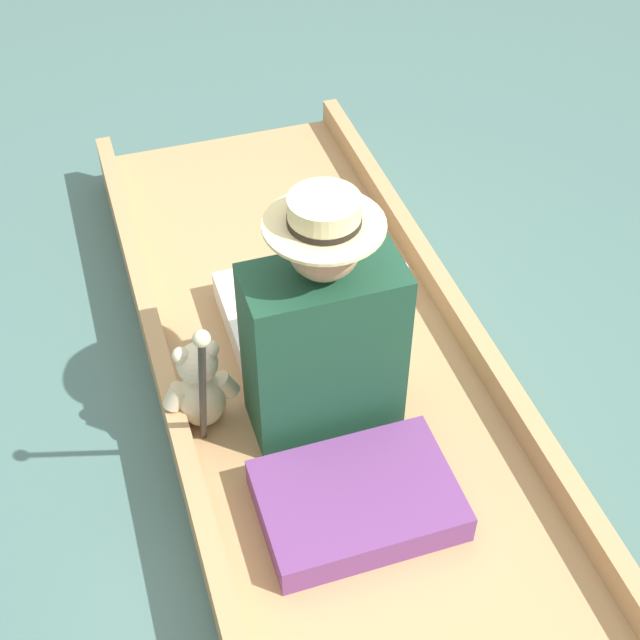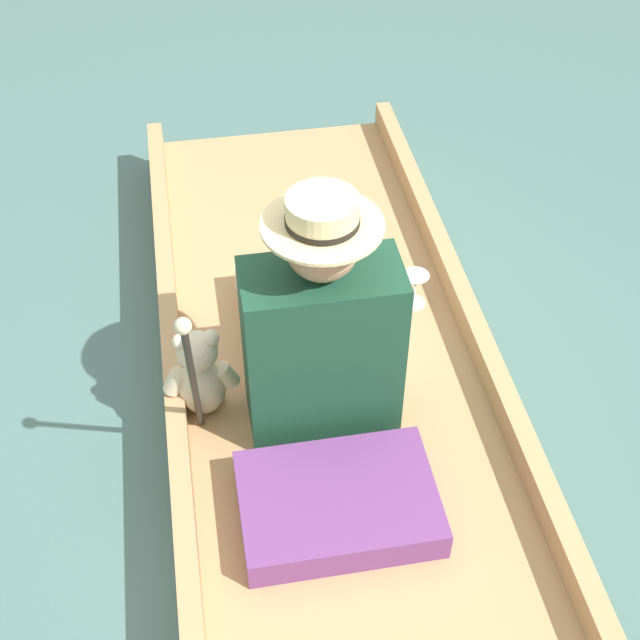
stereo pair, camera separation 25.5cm
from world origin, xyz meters
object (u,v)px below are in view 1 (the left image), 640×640
object	(u,v)px
seated_person	(314,329)
wine_glass	(395,275)
walking_cane	(202,383)
teddy_bear	(200,387)

from	to	relation	value
seated_person	wine_glass	size ratio (longest dim) A/B	6.28
seated_person	wine_glass	xyz separation A→B (m)	(0.41, 0.36, -0.19)
wine_glass	walking_cane	distance (m)	1.03
walking_cane	wine_glass	bearing A→B (deg)	36.44
wine_glass	walking_cane	world-z (taller)	walking_cane
wine_glass	walking_cane	xyz separation A→B (m)	(-0.79, -0.58, 0.32)
teddy_bear	wine_glass	world-z (taller)	teddy_bear
seated_person	teddy_bear	size ratio (longest dim) A/B	2.45
seated_person	wine_glass	world-z (taller)	seated_person
seated_person	walking_cane	xyz separation A→B (m)	(-0.38, -0.22, 0.13)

